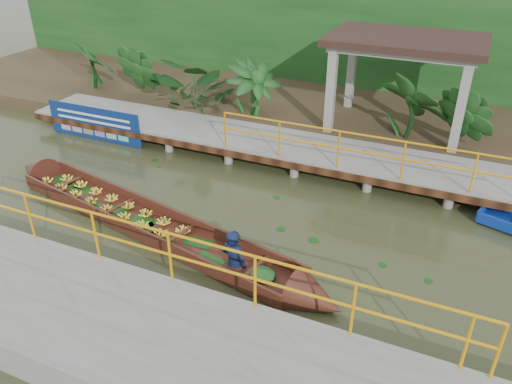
% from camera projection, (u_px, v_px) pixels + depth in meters
% --- Properties ---
extents(ground, '(80.00, 80.00, 0.00)m').
position_uv_depth(ground, '(215.00, 216.00, 11.83)').
color(ground, '#2F3118').
rests_on(ground, ground).
extents(land_strip, '(30.00, 8.00, 0.45)m').
position_uv_depth(land_strip, '(314.00, 107.00, 17.68)').
color(land_strip, '#35281A').
rests_on(land_strip, ground).
extents(far_dock, '(16.00, 2.06, 1.66)m').
position_uv_depth(far_dock, '(271.00, 144.00, 14.31)').
color(far_dock, slate).
rests_on(far_dock, ground).
extents(near_dock, '(18.00, 2.40, 1.73)m').
position_uv_depth(near_dock, '(146.00, 342.00, 7.99)').
color(near_dock, slate).
rests_on(near_dock, ground).
extents(pavilion, '(4.40, 3.00, 3.00)m').
position_uv_depth(pavilion, '(406.00, 50.00, 14.39)').
color(pavilion, slate).
rests_on(pavilion, ground).
extents(foliage_backdrop, '(30.00, 0.80, 4.00)m').
position_uv_depth(foliage_backdrop, '(338.00, 42.00, 18.79)').
color(foliage_backdrop, '#143F15').
rests_on(foliage_backdrop, ground).
extents(vendor_boat, '(9.81, 2.98, 2.05)m').
position_uv_depth(vendor_boat, '(156.00, 223.00, 11.17)').
color(vendor_boat, '#3B1810').
rests_on(vendor_boat, ground).
extents(blue_banner, '(3.42, 0.04, 1.07)m').
position_uv_depth(blue_banner, '(94.00, 123.00, 15.49)').
color(blue_banner, navy).
rests_on(blue_banner, ground).
extents(tropical_plants, '(14.35, 1.35, 1.68)m').
position_uv_depth(tropical_plants, '(243.00, 90.00, 16.02)').
color(tropical_plants, '#143F15').
rests_on(tropical_plants, ground).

